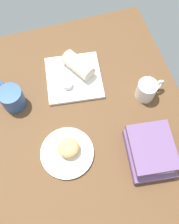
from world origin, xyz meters
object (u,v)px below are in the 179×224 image
object	(u,v)px
coffee_mug	(12,98)
second_mug	(147,90)
square_plate	(74,78)
sauce_cup	(67,84)
breakfast_wrap	(78,65)
round_plate	(67,153)
scone_pastry	(69,148)
book_stack	(151,151)

from	to	relation	value
coffee_mug	second_mug	world-z (taller)	coffee_mug
square_plate	coffee_mug	bearing A→B (deg)	-80.51
sauce_cup	breakfast_wrap	xyz separation A→B (cm)	(-6.75, 6.71, 2.00)
second_mug	round_plate	bearing A→B (deg)	-68.09
scone_pastry	breakfast_wrap	bearing A→B (deg)	158.86
breakfast_wrap	second_mug	bearing A→B (deg)	111.37
square_plate	second_mug	xyz separation A→B (cm)	(16.46, 26.97, 3.64)
breakfast_wrap	scone_pastry	bearing A→B (deg)	39.29
round_plate	second_mug	world-z (taller)	second_mug
scone_pastry	breakfast_wrap	xyz separation A→B (cm)	(-34.09, 13.18, 0.90)
book_stack	second_mug	distance (cm)	25.82
sauce_cup	coffee_mug	size ratio (longest dim) A/B	0.32
scone_pastry	book_stack	distance (cm)	30.36
second_mug	square_plate	bearing A→B (deg)	-121.40
round_plate	breakfast_wrap	distance (cm)	37.80
coffee_mug	second_mug	distance (cm)	55.22
sauce_cup	breakfast_wrap	bearing A→B (deg)	135.18
square_plate	coffee_mug	size ratio (longest dim) A/B	1.68
sauce_cup	second_mug	bearing A→B (deg)	67.51
coffee_mug	square_plate	bearing A→B (deg)	99.49
breakfast_wrap	second_mug	world-z (taller)	second_mug
sauce_cup	book_stack	distance (cm)	43.31
sauce_cup	book_stack	xyz separation A→B (cm)	(37.12, 22.27, 1.51)
scone_pastry	square_plate	world-z (taller)	scone_pastry
round_plate	book_stack	distance (cm)	31.28
coffee_mug	round_plate	bearing A→B (deg)	30.02
book_stack	coffee_mug	xyz separation A→B (cm)	(-36.36, -45.48, 0.43)
scone_pastry	second_mug	bearing A→B (deg)	111.48
round_plate	square_plate	world-z (taller)	square_plate
sauce_cup	breakfast_wrap	size ratio (longest dim) A/B	0.31
scone_pastry	sauce_cup	bearing A→B (deg)	166.68
sauce_cup	round_plate	bearing A→B (deg)	-14.86
sauce_cup	book_stack	world-z (taller)	book_stack
round_plate	coffee_mug	size ratio (longest dim) A/B	1.46
scone_pastry	second_mug	distance (cm)	39.95
square_plate	sauce_cup	distance (cm)	5.68
scone_pastry	second_mug	size ratio (longest dim) A/B	0.65
scone_pastry	second_mug	world-z (taller)	second_mug
round_plate	square_plate	distance (cm)	33.70
square_plate	sauce_cup	world-z (taller)	sauce_cup
sauce_cup	second_mug	world-z (taller)	second_mug
book_stack	second_mug	size ratio (longest dim) A/B	1.78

